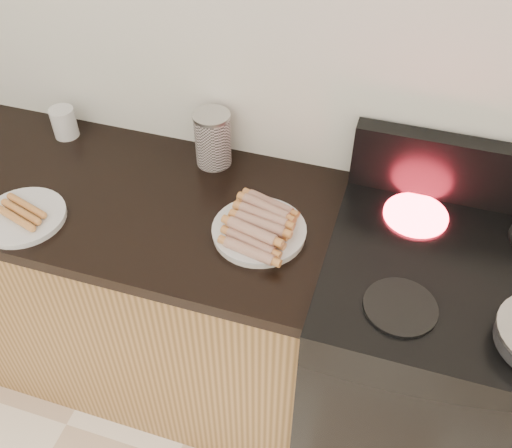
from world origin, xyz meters
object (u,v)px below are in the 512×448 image
(main_plate, at_px, (259,232))
(mug, at_px, (64,123))
(stove, at_px, (436,369))
(side_plate, at_px, (23,217))
(canister, at_px, (213,139))

(main_plate, bearing_deg, mug, 161.42)
(stove, bearing_deg, mug, 170.08)
(side_plate, bearing_deg, main_plate, 12.38)
(stove, xyz_separation_m, mug, (-1.33, 0.23, 0.49))
(main_plate, bearing_deg, side_plate, -167.62)
(stove, xyz_separation_m, side_plate, (-1.23, -0.17, 0.45))
(stove, height_order, mug, mug)
(main_plate, xyz_separation_m, canister, (-0.23, 0.27, 0.08))
(stove, distance_m, canister, 1.00)
(main_plate, relative_size, side_plate, 1.07)
(side_plate, xyz_separation_m, mug, (-0.10, 0.40, 0.04))
(side_plate, bearing_deg, stove, 7.64)
(side_plate, xyz_separation_m, canister, (0.42, 0.41, 0.08))
(main_plate, distance_m, side_plate, 0.67)
(canister, bearing_deg, stove, -16.91)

